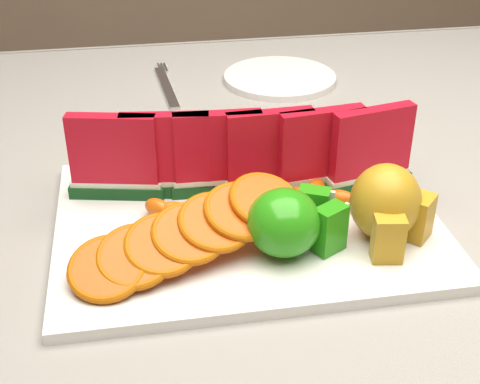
# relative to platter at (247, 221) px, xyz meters

# --- Properties ---
(table) EXTENTS (1.40, 0.90, 0.75)m
(table) POSITION_rel_platter_xyz_m (0.06, 0.11, -0.11)
(table) COLOR #532B1D
(table) RESTS_ON ground
(tablecloth) EXTENTS (1.53, 1.03, 0.20)m
(tablecloth) POSITION_rel_platter_xyz_m (0.06, 0.11, -0.05)
(tablecloth) COLOR gray
(tablecloth) RESTS_ON table
(platter) EXTENTS (0.40, 0.30, 0.01)m
(platter) POSITION_rel_platter_xyz_m (0.00, 0.00, 0.00)
(platter) COLOR silver
(platter) RESTS_ON tablecloth
(apple_cluster) EXTENTS (0.10, 0.08, 0.07)m
(apple_cluster) POSITION_rel_platter_xyz_m (0.03, -0.07, 0.04)
(apple_cluster) COLOR #499520
(apple_cluster) RESTS_ON platter
(pear_cluster) EXTENTS (0.09, 0.09, 0.08)m
(pear_cluster) POSITION_rel_platter_xyz_m (0.13, -0.06, 0.04)
(pear_cluster) COLOR #AA6D0B
(pear_cluster) RESTS_ON platter
(side_plate) EXTENTS (0.24, 0.24, 0.01)m
(side_plate) POSITION_rel_platter_xyz_m (0.13, 0.41, -0.00)
(side_plate) COLOR silver
(side_plate) RESTS_ON tablecloth
(fork) EXTENTS (0.03, 0.20, 0.00)m
(fork) POSITION_rel_platter_xyz_m (-0.06, 0.41, -0.00)
(fork) COLOR silver
(fork) RESTS_ON tablecloth
(watermelon_row) EXTENTS (0.39, 0.07, 0.10)m
(watermelon_row) POSITION_rel_platter_xyz_m (0.01, 0.05, 0.05)
(watermelon_row) COLOR #0C3915
(watermelon_row) RESTS_ON platter
(orange_fan_front) EXTENTS (0.25, 0.14, 0.06)m
(orange_fan_front) POSITION_rel_platter_xyz_m (-0.07, -0.06, 0.04)
(orange_fan_front) COLOR #DB5706
(orange_fan_front) RESTS_ON platter
(orange_fan_back) EXTENTS (0.24, 0.10, 0.04)m
(orange_fan_back) POSITION_rel_platter_xyz_m (-0.03, 0.12, 0.02)
(orange_fan_back) COLOR #DB5706
(orange_fan_back) RESTS_ON platter
(tangerine_segments) EXTENTS (0.23, 0.07, 0.02)m
(tangerine_segments) POSITION_rel_platter_xyz_m (0.01, 0.01, 0.02)
(tangerine_segments) COLOR #DC4606
(tangerine_segments) RESTS_ON platter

